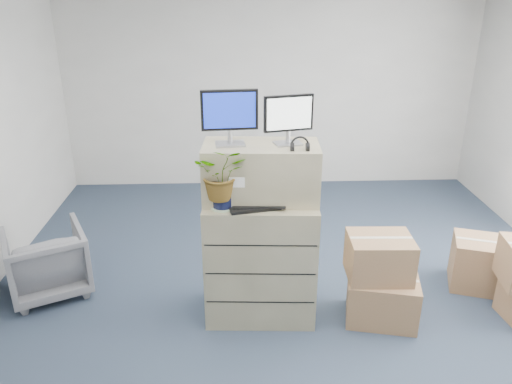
% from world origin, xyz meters
% --- Properties ---
extents(ground, '(7.00, 7.00, 0.00)m').
position_xyz_m(ground, '(0.00, 0.00, 0.00)').
color(ground, '#243241').
rests_on(ground, ground).
extents(wall_back, '(6.00, 0.02, 2.80)m').
position_xyz_m(wall_back, '(0.00, 3.51, 1.40)').
color(wall_back, '#B6B4AD').
rests_on(wall_back, ground).
extents(filing_cabinet_lower, '(1.01, 0.65, 1.14)m').
position_xyz_m(filing_cabinet_lower, '(-0.31, 0.14, 0.57)').
color(filing_cabinet_lower, gray).
rests_on(filing_cabinet_lower, ground).
extents(filing_cabinet_upper, '(1.00, 0.54, 0.49)m').
position_xyz_m(filing_cabinet_upper, '(-0.30, 0.20, 1.39)').
color(filing_cabinet_upper, gray).
rests_on(filing_cabinet_upper, filing_cabinet_lower).
extents(monitor_left, '(0.47, 0.20, 0.46)m').
position_xyz_m(monitor_left, '(-0.56, 0.20, 1.89)').
color(monitor_left, '#99999E').
rests_on(monitor_left, filing_cabinet_upper).
extents(monitor_right, '(0.42, 0.21, 0.41)m').
position_xyz_m(monitor_right, '(-0.08, 0.20, 1.86)').
color(monitor_right, '#99999E').
rests_on(monitor_right, filing_cabinet_upper).
extents(headphones, '(0.15, 0.02, 0.15)m').
position_xyz_m(headphones, '(0.00, 0.03, 1.67)').
color(headphones, black).
rests_on(headphones, filing_cabinet_upper).
extents(keyboard, '(0.53, 0.31, 0.03)m').
position_xyz_m(keyboard, '(-0.34, 0.00, 1.15)').
color(keyboard, black).
rests_on(keyboard, filing_cabinet_lower).
extents(mouse, '(0.12, 0.08, 0.04)m').
position_xyz_m(mouse, '(0.05, 0.04, 1.16)').
color(mouse, silver).
rests_on(mouse, filing_cabinet_lower).
extents(water_bottle, '(0.08, 0.08, 0.29)m').
position_xyz_m(water_bottle, '(-0.19, 0.21, 1.29)').
color(water_bottle, '#9CA0A5').
rests_on(water_bottle, filing_cabinet_lower).
extents(phone_dock, '(0.08, 0.06, 0.16)m').
position_xyz_m(phone_dock, '(-0.36, 0.20, 1.20)').
color(phone_dock, silver).
rests_on(phone_dock, filing_cabinet_lower).
extents(external_drive, '(0.26, 0.21, 0.07)m').
position_xyz_m(external_drive, '(0.05, 0.21, 1.18)').
color(external_drive, black).
rests_on(external_drive, filing_cabinet_lower).
extents(tissue_box, '(0.30, 0.18, 0.11)m').
position_xyz_m(tissue_box, '(-0.01, 0.20, 1.26)').
color(tissue_box, '#3F86D9').
rests_on(tissue_box, external_drive).
extents(potted_plant, '(0.46, 0.50, 0.44)m').
position_xyz_m(potted_plant, '(-0.63, 0.01, 1.39)').
color(potted_plant, '#9DB894').
rests_on(potted_plant, filing_cabinet_lower).
extents(office_chair, '(0.95, 0.93, 0.75)m').
position_xyz_m(office_chair, '(-2.40, 0.57, 0.37)').
color(office_chair, slate).
rests_on(office_chair, ground).
extents(cardboard_boxes, '(2.00, 1.11, 0.82)m').
position_xyz_m(cardboard_boxes, '(1.56, 0.13, 0.35)').
color(cardboard_boxes, olive).
rests_on(cardboard_boxes, ground).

